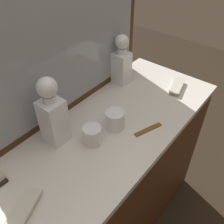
{
  "coord_description": "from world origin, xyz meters",
  "views": [
    {
      "loc": [
        -0.65,
        -0.52,
        1.68
      ],
      "look_at": [
        0.0,
        0.0,
        0.97
      ],
      "focal_mm": 39.79,
      "sensor_mm": 36.0,
      "label": 1
    }
  ],
  "objects_px": {
    "crystal_tumbler_front": "(115,120)",
    "tortoiseshell_comb": "(148,129)",
    "crystal_decanter_rear": "(53,117)",
    "crystal_tumbler_far_left": "(93,136)",
    "silver_brush_far_right": "(177,87)",
    "silver_brush_far_left": "(25,208)",
    "crystal_decanter_right": "(121,64)"
  },
  "relations": [
    {
      "from": "crystal_tumbler_front",
      "to": "silver_brush_far_left",
      "type": "distance_m",
      "value": 0.51
    },
    {
      "from": "crystal_tumbler_front",
      "to": "silver_brush_far_left",
      "type": "xyz_separation_m",
      "value": [
        -0.5,
        -0.01,
        -0.03
      ]
    },
    {
      "from": "crystal_tumbler_front",
      "to": "silver_brush_far_right",
      "type": "xyz_separation_m",
      "value": [
        0.45,
        -0.08,
        -0.03
      ]
    },
    {
      "from": "crystal_decanter_right",
      "to": "crystal_decanter_rear",
      "type": "distance_m",
      "value": 0.53
    },
    {
      "from": "crystal_tumbler_far_left",
      "to": "silver_brush_far_right",
      "type": "xyz_separation_m",
      "value": [
        0.58,
        -0.1,
        -0.02
      ]
    },
    {
      "from": "crystal_decanter_right",
      "to": "silver_brush_far_left",
      "type": "distance_m",
      "value": 0.85
    },
    {
      "from": "silver_brush_far_left",
      "to": "tortoiseshell_comb",
      "type": "distance_m",
      "value": 0.59
    },
    {
      "from": "crystal_tumbler_far_left",
      "to": "silver_brush_far_left",
      "type": "bearing_deg",
      "value": -175.31
    },
    {
      "from": "crystal_tumbler_front",
      "to": "silver_brush_far_right",
      "type": "bearing_deg",
      "value": -10.01
    },
    {
      "from": "crystal_decanter_right",
      "to": "crystal_tumbler_front",
      "type": "height_order",
      "value": "crystal_decanter_right"
    },
    {
      "from": "crystal_tumbler_far_left",
      "to": "silver_brush_far_right",
      "type": "distance_m",
      "value": 0.59
    },
    {
      "from": "crystal_tumbler_front",
      "to": "tortoiseshell_comb",
      "type": "bearing_deg",
      "value": -59.81
    },
    {
      "from": "crystal_tumbler_front",
      "to": "crystal_decanter_rear",
      "type": "bearing_deg",
      "value": 145.62
    },
    {
      "from": "crystal_decanter_rear",
      "to": "silver_brush_far_right",
      "type": "distance_m",
      "value": 0.71
    },
    {
      "from": "crystal_decanter_rear",
      "to": "silver_brush_far_right",
      "type": "height_order",
      "value": "crystal_decanter_rear"
    },
    {
      "from": "silver_brush_far_left",
      "to": "tortoiseshell_comb",
      "type": "height_order",
      "value": "silver_brush_far_left"
    },
    {
      "from": "crystal_tumbler_far_left",
      "to": "silver_brush_far_left",
      "type": "height_order",
      "value": "crystal_tumbler_far_left"
    },
    {
      "from": "silver_brush_far_right",
      "to": "crystal_decanter_rear",
      "type": "bearing_deg",
      "value": 161.14
    },
    {
      "from": "crystal_decanter_right",
      "to": "crystal_tumbler_far_left",
      "type": "bearing_deg",
      "value": -157.28
    },
    {
      "from": "crystal_tumbler_front",
      "to": "tortoiseshell_comb",
      "type": "xyz_separation_m",
      "value": [
        0.08,
        -0.13,
        -0.04
      ]
    },
    {
      "from": "crystal_decanter_rear",
      "to": "silver_brush_far_left",
      "type": "height_order",
      "value": "crystal_decanter_rear"
    },
    {
      "from": "crystal_tumbler_far_left",
      "to": "tortoiseshell_comb",
      "type": "bearing_deg",
      "value": -35.03
    },
    {
      "from": "silver_brush_far_left",
      "to": "tortoiseshell_comb",
      "type": "bearing_deg",
      "value": -11.3
    },
    {
      "from": "crystal_tumbler_far_left",
      "to": "silver_brush_far_left",
      "type": "distance_m",
      "value": 0.37
    },
    {
      "from": "silver_brush_far_left",
      "to": "silver_brush_far_right",
      "type": "bearing_deg",
      "value": -3.89
    },
    {
      "from": "silver_brush_far_right",
      "to": "crystal_tumbler_far_left",
      "type": "bearing_deg",
      "value": 170.7
    },
    {
      "from": "crystal_decanter_rear",
      "to": "crystal_tumbler_far_left",
      "type": "bearing_deg",
      "value": -57.7
    },
    {
      "from": "crystal_decanter_rear",
      "to": "tortoiseshell_comb",
      "type": "distance_m",
      "value": 0.42
    },
    {
      "from": "crystal_decanter_right",
      "to": "silver_brush_far_right",
      "type": "bearing_deg",
      "value": -63.97
    },
    {
      "from": "crystal_decanter_right",
      "to": "crystal_tumbler_far_left",
      "type": "xyz_separation_m",
      "value": [
        -0.44,
        -0.19,
        -0.08
      ]
    },
    {
      "from": "crystal_decanter_right",
      "to": "silver_brush_far_left",
      "type": "xyz_separation_m",
      "value": [
        -0.82,
        -0.22,
        -0.1
      ]
    },
    {
      "from": "crystal_tumbler_front",
      "to": "tortoiseshell_comb",
      "type": "relative_size",
      "value": 0.62
    }
  ]
}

